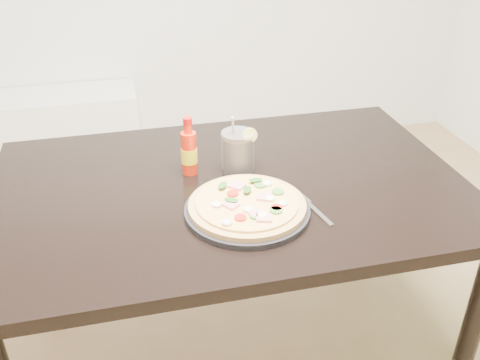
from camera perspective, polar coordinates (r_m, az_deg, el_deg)
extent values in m
cube|color=black|center=(1.60, -1.00, -0.99)|extent=(1.40, 0.90, 0.04)
cylinder|color=black|center=(1.80, 23.29, -15.11)|extent=(0.06, 0.06, 0.71)
cylinder|color=black|center=(2.14, -20.42, -6.34)|extent=(0.06, 0.06, 0.71)
cylinder|color=black|center=(2.30, 12.64, -2.15)|extent=(0.06, 0.06, 0.71)
cylinder|color=black|center=(1.46, 0.77, -3.23)|extent=(0.34, 0.34, 0.02)
cylinder|color=tan|center=(1.45, 0.77, -2.73)|extent=(0.32, 0.32, 0.01)
cylinder|color=#EDD967|center=(1.44, 0.77, -2.38)|extent=(0.28, 0.28, 0.01)
cube|color=pink|center=(1.45, 2.63, -1.85)|extent=(0.05, 0.05, 0.01)
cube|color=pink|center=(1.50, -0.37, -0.63)|extent=(0.05, 0.05, 0.01)
cube|color=pink|center=(1.39, 1.59, -3.49)|extent=(0.05, 0.05, 0.01)
cube|color=pink|center=(1.42, -1.01, -2.64)|extent=(0.05, 0.05, 0.01)
cube|color=pink|center=(1.37, 2.57, -4.06)|extent=(0.05, 0.04, 0.01)
cylinder|color=red|center=(1.42, -1.08, -2.57)|extent=(0.03, 0.03, 0.01)
cylinder|color=red|center=(1.47, -0.78, -1.46)|extent=(0.03, 0.03, 0.01)
cylinder|color=red|center=(1.37, 0.05, -4.04)|extent=(0.03, 0.03, 0.01)
cylinder|color=red|center=(1.41, 3.94, -2.98)|extent=(0.03, 0.03, 0.01)
cylinder|color=#43842C|center=(1.48, 4.08, -1.26)|extent=(0.03, 0.03, 0.01)
cylinder|color=#43842C|center=(1.40, 3.85, -3.25)|extent=(0.03, 0.03, 0.01)
cylinder|color=#43842C|center=(1.38, 1.71, -3.83)|extent=(0.03, 0.03, 0.01)
cylinder|color=#43842C|center=(1.51, 2.18, -0.52)|extent=(0.03, 0.03, 0.01)
ellipsoid|color=white|center=(1.43, 4.56, -2.46)|extent=(0.03, 0.03, 0.01)
ellipsoid|color=white|center=(1.52, 2.93, -0.35)|extent=(0.03, 0.03, 0.01)
ellipsoid|color=white|center=(1.35, -1.42, -4.53)|extent=(0.03, 0.03, 0.01)
ellipsoid|color=white|center=(1.42, -2.52, -2.61)|extent=(0.03, 0.03, 0.01)
ellipsoid|color=white|center=(1.38, 2.39, -3.77)|extent=(0.03, 0.03, 0.01)
ellipsoid|color=white|center=(1.45, 3.20, -1.97)|extent=(0.03, 0.03, 0.01)
ellipsoid|color=white|center=(1.40, 0.87, -3.12)|extent=(0.03, 0.03, 0.01)
ellipsoid|color=#236217|center=(1.52, 1.68, 0.02)|extent=(0.04, 0.02, 0.00)
ellipsoid|color=#236217|center=(1.49, -1.88, -0.53)|extent=(0.04, 0.05, 0.00)
ellipsoid|color=#236217|center=(1.47, 0.78, -1.00)|extent=(0.04, 0.05, 0.00)
ellipsoid|color=#236217|center=(1.43, -0.95, -2.11)|extent=(0.05, 0.04, 0.00)
cylinder|color=red|center=(1.62, -5.44, 2.86)|extent=(0.06, 0.06, 0.14)
cylinder|color=yellow|center=(1.63, -5.43, 2.65)|extent=(0.05, 0.05, 0.05)
cylinder|color=red|center=(1.59, -5.58, 5.50)|extent=(0.03, 0.03, 0.03)
cylinder|color=red|center=(1.58, -5.62, 6.30)|extent=(0.03, 0.03, 0.02)
cylinder|color=black|center=(1.63, -0.23, 2.72)|extent=(0.09, 0.09, 0.12)
cylinder|color=silver|center=(1.63, -0.23, 2.98)|extent=(0.10, 0.10, 0.13)
cylinder|color=#F2E059|center=(1.59, 1.08, 4.81)|extent=(0.04, 0.01, 0.04)
cylinder|color=#B2B2B7|center=(1.62, -0.66, 4.30)|extent=(0.03, 0.06, 0.17)
cube|color=silver|center=(1.46, 8.48, -3.62)|extent=(0.04, 0.12, 0.00)
cube|color=silver|center=(1.52, 6.86, -2.11)|extent=(0.03, 0.04, 0.00)
cube|color=silver|center=(1.54, 5.93, -1.60)|extent=(0.01, 0.03, 0.00)
cube|color=silver|center=(1.54, 6.13, -1.55)|extent=(0.01, 0.03, 0.00)
cube|color=silver|center=(1.54, 6.32, -1.50)|extent=(0.01, 0.03, 0.00)
cube|color=silver|center=(1.55, 6.51, -1.45)|extent=(0.01, 0.03, 0.00)
cube|color=white|center=(3.25, -23.12, 3.88)|extent=(1.40, 0.34, 0.50)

